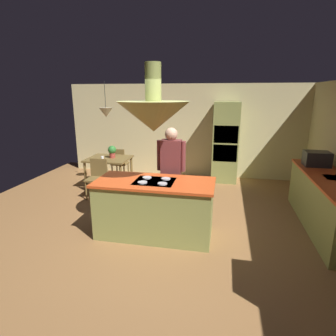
% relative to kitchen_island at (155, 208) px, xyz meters
% --- Properties ---
extents(ground, '(8.16, 8.16, 0.00)m').
position_rel_kitchen_island_xyz_m(ground, '(0.00, 0.20, -0.47)').
color(ground, olive).
extents(wall_back, '(6.80, 0.10, 2.55)m').
position_rel_kitchen_island_xyz_m(wall_back, '(0.00, 3.65, 0.80)').
color(wall_back, beige).
rests_on(wall_back, ground).
extents(kitchen_island, '(1.92, 0.88, 0.96)m').
position_rel_kitchen_island_xyz_m(kitchen_island, '(0.00, 0.00, 0.00)').
color(kitchen_island, '#8C934C').
rests_on(kitchen_island, ground).
extents(counter_run_right, '(0.73, 2.64, 0.94)m').
position_rel_kitchen_island_xyz_m(counter_run_right, '(2.84, 0.80, 0.00)').
color(counter_run_right, '#8C934C').
rests_on(counter_run_right, ground).
extents(oven_tower, '(0.66, 0.62, 2.09)m').
position_rel_kitchen_island_xyz_m(oven_tower, '(1.10, 3.24, 0.57)').
color(oven_tower, '#8C934C').
rests_on(oven_tower, ground).
extents(dining_table, '(1.02, 0.88, 0.76)m').
position_rel_kitchen_island_xyz_m(dining_table, '(-1.70, 2.10, 0.18)').
color(dining_table, brown).
rests_on(dining_table, ground).
extents(person_at_island, '(0.53, 0.23, 1.71)m').
position_rel_kitchen_island_xyz_m(person_at_island, '(0.14, 0.71, 0.52)').
color(person_at_island, tan).
rests_on(person_at_island, ground).
extents(range_hood, '(1.10, 1.10, 1.00)m').
position_rel_kitchen_island_xyz_m(range_hood, '(0.00, 0.00, 1.52)').
color(range_hood, '#8C934C').
extents(pendant_light_over_table, '(0.32, 0.32, 0.82)m').
position_rel_kitchen_island_xyz_m(pendant_light_over_table, '(-1.70, 2.10, 1.39)').
color(pendant_light_over_table, beige).
extents(chair_facing_island, '(0.40, 0.40, 0.87)m').
position_rel_kitchen_island_xyz_m(chair_facing_island, '(-1.70, 1.44, 0.03)').
color(chair_facing_island, brown).
rests_on(chair_facing_island, ground).
extents(chair_by_back_wall, '(0.40, 0.40, 0.87)m').
position_rel_kitchen_island_xyz_m(chair_by_back_wall, '(-1.70, 2.76, 0.03)').
color(chair_by_back_wall, brown).
rests_on(chair_by_back_wall, ground).
extents(potted_plant_on_table, '(0.20, 0.20, 0.30)m').
position_rel_kitchen_island_xyz_m(potted_plant_on_table, '(-1.62, 2.14, 0.46)').
color(potted_plant_on_table, '#99382D').
rests_on(potted_plant_on_table, dining_table).
extents(cup_on_table, '(0.07, 0.07, 0.09)m').
position_rel_kitchen_island_xyz_m(cup_on_table, '(-1.76, 1.88, 0.33)').
color(cup_on_table, white).
rests_on(cup_on_table, dining_table).
extents(microwave_on_counter, '(0.46, 0.36, 0.28)m').
position_rel_kitchen_island_xyz_m(microwave_on_counter, '(2.84, 1.58, 0.60)').
color(microwave_on_counter, '#232326').
rests_on(microwave_on_counter, counter_run_right).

